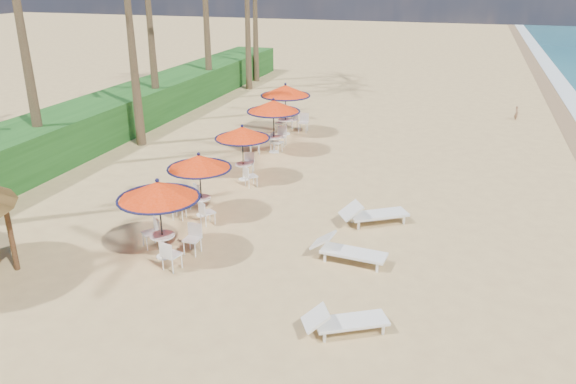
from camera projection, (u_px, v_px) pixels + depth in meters
name	position (u px, v px, depth m)	size (l,w,h in m)	color
ground	(322.00, 290.00, 14.23)	(160.00, 160.00, 0.00)	tan
scrub_hedge	(111.00, 116.00, 27.45)	(3.00, 40.00, 1.80)	#194716
station_0	(160.00, 200.00, 15.23)	(2.27, 2.27, 2.37)	black
station_1	(198.00, 170.00, 17.95)	(2.09, 2.09, 2.18)	black
station_2	(243.00, 138.00, 21.09)	(2.10, 2.14, 2.19)	black
station_3	(273.00, 113.00, 24.34)	(2.34, 2.41, 2.44)	black
station_4	(287.00, 97.00, 27.13)	(2.42, 2.54, 2.53)	black
lounger_near	(343.00, 321.00, 12.42)	(1.96, 1.46, 0.69)	white
lounger_mid	(346.00, 250.00, 15.50)	(2.15, 0.84, 0.75)	white
lounger_far	(372.00, 213.00, 17.77)	(2.22, 1.76, 0.79)	white
person	(517.00, 112.00, 30.18)	(0.30, 0.20, 0.82)	#906649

